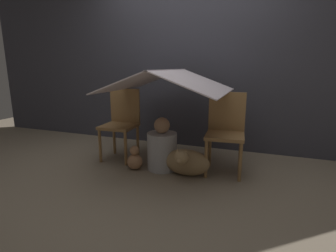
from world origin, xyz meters
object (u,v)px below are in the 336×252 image
(chair_left, at_px, (121,121))
(chair_right, at_px, (226,129))
(person_front, at_px, (162,148))
(dog, at_px, (186,162))

(chair_left, relative_size, chair_right, 1.00)
(chair_left, height_order, person_front, chair_left)
(person_front, xyz_separation_m, dog, (0.31, -0.10, -0.09))
(chair_left, height_order, dog, chair_left)
(chair_right, height_order, person_front, chair_right)
(chair_left, bearing_deg, dog, -19.21)
(chair_right, bearing_deg, chair_left, 175.09)
(person_front, bearing_deg, chair_left, 163.20)
(chair_left, distance_m, dog, 1.03)
(chair_left, relative_size, person_front, 1.46)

